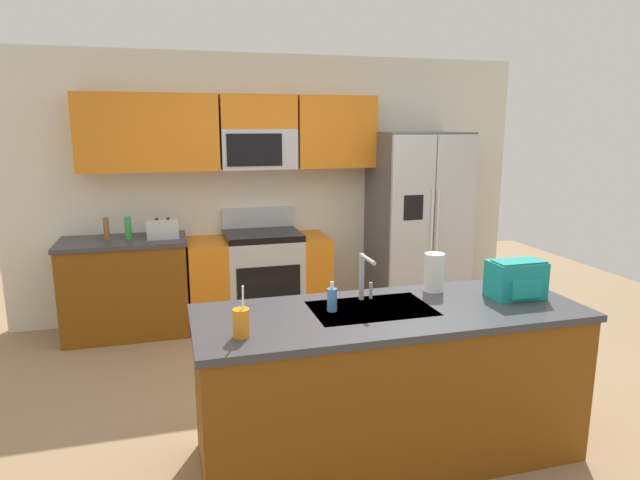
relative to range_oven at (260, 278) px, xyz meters
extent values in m
plane|color=#997A56|center=(0.26, -1.80, -0.44)|extent=(9.00, 9.00, 0.00)
cube|color=silver|center=(0.26, 0.35, 0.86)|extent=(5.20, 0.10, 2.60)
cube|color=orange|center=(-1.24, 0.14, 1.41)|extent=(0.70, 0.32, 0.70)
cube|color=orange|center=(-0.62, 0.14, 1.41)|extent=(0.55, 0.32, 0.70)
cube|color=orange|center=(0.81, 0.14, 1.41)|extent=(0.79, 0.32, 0.70)
cube|color=#B7BABF|center=(0.04, 0.14, 1.25)|extent=(0.72, 0.32, 0.38)
cube|color=black|center=(-0.02, -0.03, 1.25)|extent=(0.52, 0.01, 0.30)
cube|color=orange|center=(0.04, 0.14, 1.60)|extent=(0.72, 0.32, 0.32)
cube|color=brown|center=(-1.25, 0.00, -0.01)|extent=(1.09, 0.60, 0.86)
cube|color=#38383D|center=(-1.25, 0.00, 0.44)|extent=(1.12, 0.63, 0.04)
cube|color=#B7BABF|center=(0.04, 0.00, -0.02)|extent=(0.72, 0.60, 0.84)
cube|color=black|center=(0.04, -0.31, 0.01)|extent=(0.60, 0.01, 0.36)
cube|color=black|center=(0.04, 0.00, 0.43)|extent=(0.72, 0.60, 0.06)
cube|color=#B7BABF|center=(0.04, 0.27, 0.56)|extent=(0.72, 0.06, 0.20)
cube|color=orange|center=(-0.50, 0.00, -0.02)|extent=(0.36, 0.60, 0.84)
cube|color=orange|center=(0.54, 0.00, -0.02)|extent=(0.28, 0.60, 0.84)
cube|color=#4C4F54|center=(1.65, -0.05, 0.48)|extent=(0.90, 0.70, 1.85)
cube|color=#B7BABF|center=(1.42, -0.42, 0.48)|extent=(0.44, 0.04, 1.81)
cube|color=#B7BABF|center=(1.87, -0.42, 0.48)|extent=(0.44, 0.04, 1.81)
cylinder|color=silver|center=(1.62, -0.45, 0.57)|extent=(0.02, 0.02, 0.60)
cylinder|color=silver|center=(1.68, -0.45, 0.57)|extent=(0.02, 0.02, 0.60)
cube|color=black|center=(1.42, -0.44, 0.70)|extent=(0.20, 0.00, 0.24)
cube|color=brown|center=(0.35, -2.46, -0.01)|extent=(2.17, 0.78, 0.86)
cube|color=#38383D|center=(0.35, -2.46, 0.44)|extent=(2.21, 0.82, 0.04)
cube|color=#B7BABF|center=(0.25, -2.41, 0.44)|extent=(0.68, 0.44, 0.03)
cube|color=#B7BABF|center=(-0.89, -0.05, 0.55)|extent=(0.28, 0.16, 0.18)
cube|color=black|center=(-0.94, -0.05, 0.63)|extent=(0.03, 0.11, 0.01)
cube|color=black|center=(-0.84, -0.05, 0.63)|extent=(0.03, 0.11, 0.01)
cylinder|color=brown|center=(-1.38, 0.00, 0.56)|extent=(0.05, 0.05, 0.21)
cylinder|color=green|center=(-1.19, -0.03, 0.56)|extent=(0.06, 0.06, 0.21)
cylinder|color=#B7BABF|center=(0.25, -2.24, 0.60)|extent=(0.03, 0.03, 0.28)
cylinder|color=#B7BABF|center=(0.25, -2.34, 0.73)|extent=(0.02, 0.20, 0.02)
cylinder|color=#B7BABF|center=(0.31, -2.24, 0.51)|extent=(0.02, 0.02, 0.10)
cylinder|color=orange|center=(-0.52, -2.64, 0.53)|extent=(0.08, 0.08, 0.14)
cylinder|color=white|center=(-0.51, -2.64, 0.65)|extent=(0.01, 0.03, 0.14)
cylinder|color=#4C8CD8|center=(0.02, -2.39, 0.52)|extent=(0.06, 0.06, 0.13)
cylinder|color=white|center=(0.02, -2.39, 0.61)|extent=(0.02, 0.02, 0.04)
cylinder|color=white|center=(0.74, -2.20, 0.58)|extent=(0.12, 0.12, 0.24)
cube|color=teal|center=(1.16, -2.44, 0.57)|extent=(0.32, 0.20, 0.22)
cube|color=#157D79|center=(1.16, -2.46, 0.67)|extent=(0.30, 0.14, 0.03)
cube|color=teal|center=(1.16, -2.55, 0.54)|extent=(0.20, 0.03, 0.11)
camera|label=1|loc=(-0.83, -5.19, 1.48)|focal=30.81mm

